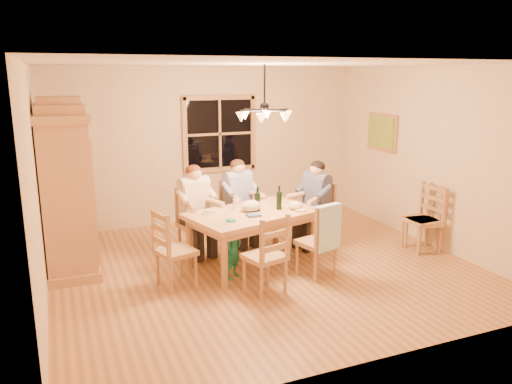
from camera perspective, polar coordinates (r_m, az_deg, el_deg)
name	(u,v)px	position (r m, az deg, el deg)	size (l,w,h in m)	color
floor	(264,267)	(6.92, 0.90, -8.53)	(5.50, 5.50, 0.00)	#986537
ceiling	(265,64)	(6.42, 1.00, 14.43)	(5.50, 5.00, 0.02)	white
wall_back	(208,145)	(8.86, -5.46, 5.31)	(5.50, 0.02, 2.70)	#CBB990
wall_left	(36,188)	(6.03, -23.83, 0.44)	(0.02, 5.00, 2.70)	#CBB990
wall_right	(431,157)	(8.02, 19.37, 3.77)	(0.02, 5.00, 2.70)	#CBB990
window	(220,134)	(8.86, -4.18, 6.65)	(1.30, 0.06, 1.30)	black
painting	(382,132)	(8.88, 14.20, 6.62)	(0.06, 0.78, 0.64)	#9E6D44
chandelier	(264,114)	(6.44, 0.97, 8.88)	(0.77, 0.68, 0.71)	black
armoire	(67,192)	(7.05, -20.81, -0.01)	(0.66, 1.40, 2.30)	#9E6D44
dining_table	(253,219)	(6.79, -0.38, -3.10)	(1.92, 1.45, 0.76)	#AB7A4C
chair_far_left	(196,235)	(7.31, -6.88, -4.89)	(0.53, 0.52, 0.99)	tan
chair_far_right	(238,226)	(7.70, -2.01, -3.85)	(0.53, 0.52, 0.99)	tan
chair_near_left	(265,268)	(6.06, 1.01, -8.73)	(0.53, 0.52, 0.99)	tan
chair_near_right	(316,253)	(6.58, 6.88, -6.97)	(0.53, 0.52, 0.99)	tan
chair_end_left	(176,263)	(6.30, -9.10, -8.00)	(0.52, 0.53, 0.99)	tan
chair_end_right	(315,228)	(7.63, 6.77, -4.10)	(0.52, 0.53, 0.99)	tan
adult_woman	(195,199)	(7.16, -7.00, -0.80)	(0.48, 0.50, 0.87)	beige
adult_plaid_man	(238,192)	(7.56, -2.05, 0.05)	(0.48, 0.50, 0.87)	#384D9B
adult_slate_man	(316,193)	(7.49, 6.88, -0.17)	(0.50, 0.48, 0.87)	#444C6D
towel	(328,228)	(6.33, 8.18, -4.06)	(0.38, 0.10, 0.58)	#B2E0F1
wine_bottle_a	(257,198)	(6.79, 0.16, -0.74)	(0.08, 0.08, 0.33)	black
wine_bottle_b	(279,198)	(6.84, 2.66, -0.66)	(0.08, 0.08, 0.33)	black
plate_woman	(211,212)	(6.73, -5.18, -2.30)	(0.26, 0.26, 0.02)	white
plate_plaid	(257,204)	(7.12, 0.09, -1.38)	(0.26, 0.26, 0.02)	white
plate_slate	(288,204)	(7.15, 3.67, -1.34)	(0.26, 0.26, 0.02)	white
wine_glass_a	(235,204)	(6.87, -2.38, -1.40)	(0.06, 0.06, 0.14)	silver
wine_glass_b	(279,199)	(7.15, 2.66, -0.83)	(0.06, 0.06, 0.14)	silver
cap	(295,205)	(6.89, 4.52, -1.52)	(0.20, 0.20, 0.11)	beige
napkin	(254,215)	(6.54, -0.26, -2.65)	(0.18, 0.14, 0.03)	#4C5E8C
cloth_bundle	(251,206)	(6.75, -0.60, -1.59)	(0.28, 0.22, 0.15)	#C1B28C
child	(233,248)	(6.43, -2.66, -6.47)	(0.29, 0.19, 0.80)	#1A7767
chair_spare_front	(420,230)	(7.89, 18.21, -4.11)	(0.46, 0.48, 0.99)	tan
chair_spare_back	(423,231)	(7.84, 18.57, -4.26)	(0.49, 0.50, 0.99)	tan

